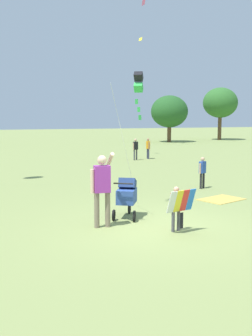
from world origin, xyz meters
TOP-DOWN VIEW (x-y plane):
  - ground_plane at (0.00, 0.00)m, footprint 120.00×120.00m
  - child_with_butterfly_kite at (0.38, -0.56)m, footprint 0.73×0.46m
  - person_adult_flyer at (-1.15, 0.29)m, footprint 0.55×0.51m
  - stroller at (-0.33, 1.02)m, footprint 0.83×1.10m
  - kite_adult_black at (0.34, 2.14)m, footprint 1.42×1.90m
  - person_red_shirt at (4.83, 13.86)m, footprint 0.16×0.39m
  - person_sitting_far at (3.92, 13.43)m, footprint 0.36×0.26m
  - person_couple_left at (3.42, 4.21)m, footprint 0.32×0.25m
  - picnic_blanket at (3.13, 2.31)m, footprint 1.58×1.38m

SIDE VIEW (x-z plane):
  - ground_plane at x=0.00m, z-range 0.00..0.00m
  - picnic_blanket at x=3.13m, z-range 0.00..0.02m
  - stroller at x=-0.33m, z-range 0.09..1.12m
  - child_with_butterfly_kite at x=0.38m, z-range 0.12..1.15m
  - person_couple_left at x=3.42m, z-range 0.10..1.23m
  - person_red_shirt at x=4.83m, z-range 0.11..1.31m
  - person_sitting_far at x=3.92m, z-range 0.11..1.33m
  - person_adult_flyer at x=-1.15m, z-range 0.14..1.91m
  - kite_adult_black at x=0.34m, z-range 1.57..5.38m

